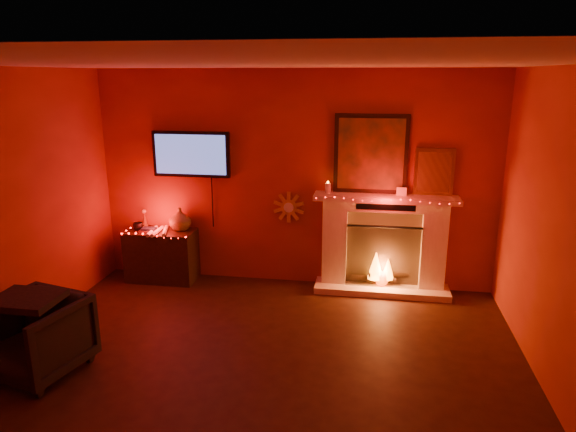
{
  "coord_description": "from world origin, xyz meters",
  "views": [
    {
      "loc": [
        0.95,
        -3.73,
        2.62
      ],
      "look_at": [
        0.07,
        1.7,
        1.1
      ],
      "focal_mm": 32.0,
      "sensor_mm": 36.0,
      "label": 1
    }
  ],
  "objects_px": {
    "tv": "(191,154)",
    "armchair": "(36,337)",
    "fireplace": "(383,235)",
    "console_table": "(163,252)",
    "sunburst_clock": "(289,207)"
  },
  "relations": [
    {
      "from": "console_table",
      "to": "tv",
      "type": "bearing_deg",
      "value": 25.99
    },
    {
      "from": "armchair",
      "to": "sunburst_clock",
      "type": "bearing_deg",
      "value": 66.49
    },
    {
      "from": "tv",
      "to": "console_table",
      "type": "xyz_separation_m",
      "value": [
        -0.39,
        -0.19,
        -1.26
      ]
    },
    {
      "from": "sunburst_clock",
      "to": "armchair",
      "type": "height_order",
      "value": "sunburst_clock"
    },
    {
      "from": "tv",
      "to": "sunburst_clock",
      "type": "xyz_separation_m",
      "value": [
        1.25,
        0.03,
        -0.65
      ]
    },
    {
      "from": "fireplace",
      "to": "tv",
      "type": "height_order",
      "value": "fireplace"
    },
    {
      "from": "tv",
      "to": "sunburst_clock",
      "type": "relative_size",
      "value": 3.1
    },
    {
      "from": "fireplace",
      "to": "console_table",
      "type": "xyz_separation_m",
      "value": [
        -2.83,
        -0.12,
        -0.34
      ]
    },
    {
      "from": "fireplace",
      "to": "sunburst_clock",
      "type": "relative_size",
      "value": 5.45
    },
    {
      "from": "tv",
      "to": "armchair",
      "type": "distance_m",
      "value": 2.86
    },
    {
      "from": "fireplace",
      "to": "tv",
      "type": "xyz_separation_m",
      "value": [
        -2.44,
        0.06,
        0.92
      ]
    },
    {
      "from": "fireplace",
      "to": "armchair",
      "type": "relative_size",
      "value": 2.8
    },
    {
      "from": "console_table",
      "to": "armchair",
      "type": "xyz_separation_m",
      "value": [
        -0.27,
        -2.27,
        -0.03
      ]
    },
    {
      "from": "sunburst_clock",
      "to": "armchair",
      "type": "xyz_separation_m",
      "value": [
        -1.9,
        -2.49,
        -0.65
      ]
    },
    {
      "from": "armchair",
      "to": "fireplace",
      "type": "bearing_deg",
      "value": 51.65
    }
  ]
}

